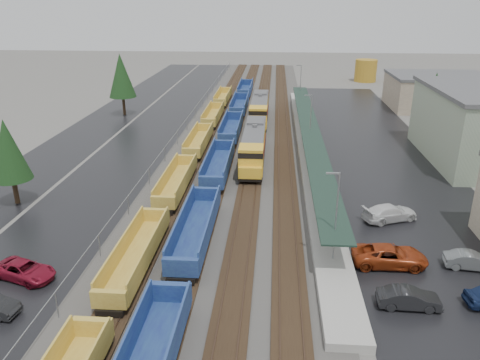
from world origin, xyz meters
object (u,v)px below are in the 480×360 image
at_px(parked_car_east_e, 471,261).
at_px(well_string_yellow, 177,182).
at_px(well_string_blue, 219,165).
at_px(parked_car_west_c, 25,271).
at_px(parked_car_east_a, 409,299).
at_px(parked_car_east_b, 390,256).
at_px(parked_car_east_c, 390,213).
at_px(locomotive_lead, 254,146).
at_px(storage_tank, 366,71).
at_px(locomotive_trail, 260,110).

bearing_deg(parked_car_east_e, well_string_yellow, 67.75).
relative_size(well_string_blue, parked_car_west_c, 23.56).
xyz_separation_m(parked_car_west_c, parked_car_east_a, (28.23, -1.49, 0.03)).
xyz_separation_m(parked_car_west_c, parked_car_east_b, (28.13, 4.05, 0.14)).
distance_m(parked_car_west_c, parked_car_east_b, 28.42).
bearing_deg(parked_car_west_c, parked_car_east_c, -49.72).
bearing_deg(parked_car_east_c, well_string_blue, 35.55).
relative_size(parked_car_east_c, parked_car_east_e, 1.30).
xyz_separation_m(locomotive_lead, parked_car_east_a, (12.15, -29.96, -1.57)).
xyz_separation_m(well_string_yellow, parked_car_east_c, (21.89, -5.70, -0.33)).
relative_size(parked_car_east_b, parked_car_east_c, 1.10).
bearing_deg(storage_tank, parked_car_west_c, -113.78).
bearing_deg(parked_car_east_a, well_string_yellow, 46.91).
bearing_deg(locomotive_lead, parked_car_east_a, -67.93).
distance_m(storage_tank, parked_car_east_a, 96.99).
distance_m(well_string_blue, parked_car_east_b, 25.35).
height_order(locomotive_lead, parked_car_east_c, locomotive_lead).
bearing_deg(well_string_yellow, locomotive_lead, 52.60).
distance_m(well_string_blue, parked_car_east_e, 29.80).
xyz_separation_m(locomotive_lead, parked_car_east_c, (13.89, -16.16, -1.50)).
xyz_separation_m(parked_car_west_c, parked_car_east_e, (34.46, 4.00, -0.00)).
distance_m(locomotive_lead, parked_car_east_b, 27.27).
xyz_separation_m(well_string_yellow, parked_car_east_e, (26.37, -14.01, -0.43)).
bearing_deg(parked_car_east_b, parked_car_east_e, -91.10).
bearing_deg(locomotive_lead, parked_car_east_b, -63.76).
xyz_separation_m(storage_tank, parked_car_east_a, (-13.43, -96.03, -2.05)).
distance_m(parked_car_east_a, parked_car_east_c, 13.91).
height_order(storage_tank, parked_car_east_e, storage_tank).
height_order(parked_car_east_c, parked_car_east_e, parked_car_east_c).
height_order(locomotive_trail, parked_car_west_c, locomotive_trail).
xyz_separation_m(parked_car_east_c, parked_car_east_e, (4.48, -8.32, -0.10)).
height_order(locomotive_lead, storage_tank, storage_tank).
bearing_deg(locomotive_trail, parked_car_east_c, -69.51).
distance_m(well_string_yellow, parked_car_east_c, 22.62).
xyz_separation_m(locomotive_trail, well_string_blue, (-4.00, -25.80, -1.08)).
distance_m(parked_car_east_c, parked_car_east_e, 9.45).
distance_m(locomotive_trail, parked_car_east_b, 47.02).
xyz_separation_m(locomotive_trail, parked_car_east_a, (12.15, -50.96, -1.57)).
xyz_separation_m(well_string_blue, parked_car_east_a, (16.15, -25.16, -0.49)).
xyz_separation_m(locomotive_trail, parked_car_west_c, (-16.09, -49.47, -1.60)).
relative_size(locomotive_lead, well_string_blue, 0.16).
bearing_deg(parked_car_west_c, parked_car_east_b, -63.86).
relative_size(parked_car_east_a, parked_car_east_e, 1.04).
distance_m(storage_tank, parked_car_east_c, 83.08).
relative_size(well_string_yellow, parked_car_west_c, 21.94).
bearing_deg(parked_car_east_a, storage_tank, -6.98).
distance_m(well_string_yellow, storage_tank, 83.59).
bearing_deg(parked_car_east_c, parked_car_west_c, 90.30).
height_order(locomotive_lead, parked_car_east_e, locomotive_lead).
relative_size(locomotive_lead, parked_car_east_c, 3.48).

